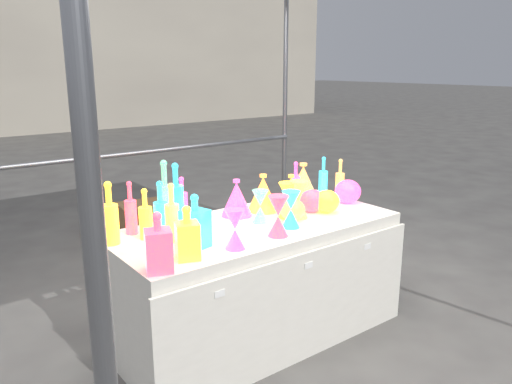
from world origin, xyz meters
TOP-DOWN VIEW (x-y plane):
  - ground at (0.00, 0.00)m, footprint 80.00×80.00m
  - display_table at (0.00, -0.01)m, footprint 1.84×0.83m
  - background_building at (4.00, 14.00)m, footprint 14.00×6.00m
  - cardboard_box_closed at (0.23, 2.18)m, footprint 0.53×0.42m
  - cardboard_box_flat at (0.11, 2.41)m, footprint 0.82×0.67m
  - bottle_0 at (-0.85, 0.19)m, footprint 0.10×0.10m
  - bottle_1 at (-0.40, 0.28)m, footprint 0.11×0.11m
  - bottle_2 at (-0.69, 0.28)m, footprint 0.07×0.07m
  - bottle_3 at (-0.32, 0.35)m, footprint 0.08×0.08m
  - bottle_4 at (-0.56, 0.02)m, footprint 0.10×0.10m
  - bottle_5 at (-0.50, 0.23)m, footprint 0.11×0.11m
  - bottle_6 at (-0.66, 0.15)m, footprint 0.09×0.09m
  - bottle_7 at (-0.59, 0.10)m, footprint 0.10×0.10m
  - decanter_0 at (-0.62, -0.26)m, footprint 0.15×0.15m
  - decanter_1 at (-0.81, -0.31)m, footprint 0.16×0.16m
  - decanter_2 at (-0.51, -0.13)m, footprint 0.15×0.15m
  - hourglass_0 at (-0.04, -0.26)m, footprint 0.15×0.15m
  - hourglass_1 at (-0.36, -0.28)m, footprint 0.11×0.11m
  - hourglass_2 at (0.29, -0.07)m, footprint 0.12×0.12m
  - hourglass_3 at (0.03, 0.00)m, footprint 0.13×0.13m
  - hourglass_4 at (0.24, -0.02)m, footprint 0.15×0.15m
  - hourglass_5 at (0.12, -0.19)m, footprint 0.13×0.13m
  - globe_0 at (0.52, -0.09)m, footprint 0.18×0.18m
  - globe_1 at (0.22, -0.10)m, footprint 0.19×0.19m
  - globe_2 at (0.45, -0.02)m, footprint 0.21×0.21m
  - globe_3 at (0.81, -0.01)m, footprint 0.24×0.24m
  - lampshade_0 at (0.21, 0.19)m, footprint 0.26×0.26m
  - lampshade_1 at (0.42, 0.16)m, footprint 0.23×0.23m
  - lampshade_2 at (-0.00, 0.21)m, footprint 0.27×0.27m
  - lampshade_3 at (0.57, 0.20)m, footprint 0.28×0.28m
  - bottle_8 at (0.80, 0.23)m, footprint 0.08×0.08m
  - bottle_9 at (0.65, 0.36)m, footprint 0.07×0.07m
  - bottle_10 at (0.52, 0.22)m, footprint 0.08×0.08m
  - bottle_11 at (0.86, 0.12)m, footprint 0.09×0.09m

SIDE VIEW (x-z plane):
  - ground at x=0.00m, z-range 0.00..0.00m
  - cardboard_box_flat at x=0.11m, z-range 0.00..0.06m
  - cardboard_box_closed at x=0.23m, z-range 0.00..0.36m
  - display_table at x=0.00m, z-range 0.00..0.75m
  - globe_1 at x=0.22m, z-range 0.75..0.88m
  - globe_0 at x=0.52m, z-range 0.75..0.88m
  - globe_2 at x=0.45m, z-range 0.75..0.88m
  - globe_3 at x=0.81m, z-range 0.75..0.90m
  - hourglass_3 at x=0.03m, z-range 0.75..0.96m
  - hourglass_1 at x=-0.36m, z-range 0.75..0.97m
  - lampshade_1 at x=0.42m, z-range 0.75..0.97m
  - hourglass_5 at x=0.12m, z-range 0.75..0.98m
  - hourglass_4 at x=0.24m, z-range 0.75..0.98m
  - hourglass_0 at x=-0.04m, z-range 0.75..0.99m
  - hourglass_2 at x=0.29m, z-range 0.75..0.99m
  - lampshade_2 at x=0.00m, z-range 0.75..0.99m
  - lampshade_0 at x=0.21m, z-range 0.75..1.00m
  - bottle_9 at x=0.65m, z-range 0.75..1.00m
  - bottle_3 at x=-0.32m, z-range 0.75..1.03m
  - decanter_0 at x=-0.62m, z-range 0.75..1.03m
  - lampshade_3 at x=0.57m, z-range 0.75..1.03m
  - bottle_6 at x=-0.66m, z-range 0.75..1.04m
  - bottle_11 at x=0.86m, z-range 0.75..1.04m
  - decanter_1 at x=-0.81m, z-range 0.75..1.04m
  - decanter_2 at x=-0.51m, z-range 0.75..1.05m
  - bottle_10 at x=0.52m, z-range 0.75..1.05m
  - bottle_8 at x=0.80m, z-range 0.75..1.05m
  - bottle_2 at x=-0.69m, z-range 0.75..1.06m
  - bottle_4 at x=-0.56m, z-range 0.75..1.08m
  - bottle_7 at x=-0.59m, z-range 0.75..1.08m
  - bottle_0 at x=-0.85m, z-range 0.75..1.10m
  - bottle_1 at x=-0.40m, z-range 0.75..1.14m
  - bottle_5 at x=-0.50m, z-range 0.75..1.17m
  - background_building at x=4.00m, z-range 0.00..6.00m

